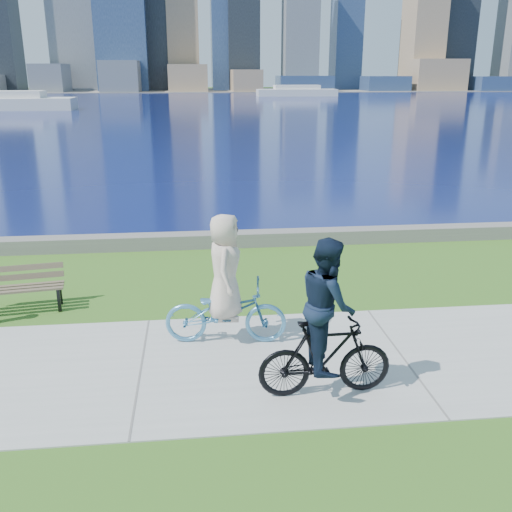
{
  "coord_description": "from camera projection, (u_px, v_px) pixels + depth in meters",
  "views": [
    {
      "loc": [
        0.87,
        -7.66,
        4.23
      ],
      "look_at": [
        1.94,
        1.92,
        1.1
      ],
      "focal_mm": 40.0,
      "sensor_mm": 36.0,
      "label": 1
    }
  ],
  "objects": [
    {
      "name": "ground",
      "position": [
        141.0,
        370.0,
        8.46
      ],
      "size": [
        320.0,
        320.0,
        0.0
      ],
      "primitive_type": "plane",
      "color": "#326119",
      "rests_on": "ground"
    },
    {
      "name": "concrete_path",
      "position": [
        141.0,
        370.0,
        8.45
      ],
      "size": [
        80.0,
        3.5,
        0.02
      ],
      "primitive_type": "cube",
      "color": "#ACADA7",
      "rests_on": "ground"
    },
    {
      "name": "seawall",
      "position": [
        160.0,
        241.0,
        14.26
      ],
      "size": [
        90.0,
        0.5,
        0.35
      ],
      "primitive_type": "cube",
      "color": "slate",
      "rests_on": "ground"
    },
    {
      "name": "bay_water",
      "position": [
        184.0,
        104.0,
        76.52
      ],
      "size": [
        320.0,
        131.0,
        0.01
      ],
      "primitive_type": "cube",
      "color": "#0C164D",
      "rests_on": "ground"
    },
    {
      "name": "far_shore",
      "position": [
        187.0,
        90.0,
        131.34
      ],
      "size": [
        320.0,
        30.0,
        0.12
      ],
      "primitive_type": "cube",
      "color": "slate",
      "rests_on": "ground"
    },
    {
      "name": "ferry_near",
      "position": [
        4.0,
        102.0,
        65.09
      ],
      "size": [
        15.69,
        4.48,
        2.13
      ],
      "color": "silver",
      "rests_on": "ground"
    },
    {
      "name": "ferry_far",
      "position": [
        297.0,
        92.0,
        101.74
      ],
      "size": [
        14.15,
        4.04,
        1.92
      ],
      "color": "silver",
      "rests_on": "ground"
    },
    {
      "name": "park_bench",
      "position": [
        19.0,
        285.0,
        10.46
      ],
      "size": [
        1.63,
        0.76,
        0.81
      ],
      "rotation": [
        0.0,
        0.0,
        0.14
      ],
      "color": "black",
      "rests_on": "ground"
    },
    {
      "name": "cyclist_woman",
      "position": [
        225.0,
        296.0,
        9.09
      ],
      "size": [
        0.89,
        2.02,
        2.14
      ],
      "rotation": [
        0.0,
        0.0,
        1.46
      ],
      "color": "#4F93C0",
      "rests_on": "ground"
    },
    {
      "name": "cyclist_man",
      "position": [
        326.0,
        332.0,
        7.53
      ],
      "size": [
        0.68,
        1.82,
        2.22
      ],
      "rotation": [
        0.0,
        0.0,
        1.59
      ],
      "color": "black",
      "rests_on": "ground"
    }
  ]
}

